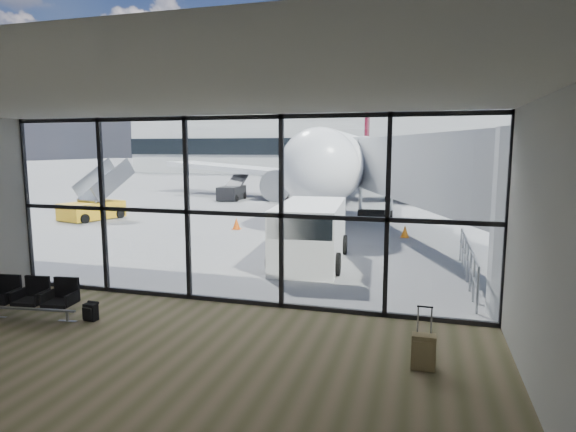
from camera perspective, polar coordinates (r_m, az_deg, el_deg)
The scene contains 21 objects.
ground at distance 50.84m, azimuth 10.93°, elevation 3.67°, with size 220.00×220.00×0.00m, color slate.
lounge_shell at distance 7.26m, azimuth -21.13°, elevation -1.12°, with size 12.02×8.01×4.51m.
glass_curtain_wall at distance 11.48m, azimuth -6.53°, elevation 0.52°, with size 12.10×0.12×4.50m.
jet_bridge at distance 17.63m, azimuth 17.70°, elevation 4.47°, with size 8.00×16.50×4.33m.
apron_railing at distance 14.39m, azimuth 20.56°, elevation -4.59°, with size 0.06×5.46×1.11m.
far_terminal at distance 72.66m, azimuth 12.09°, elevation 8.23°, with size 80.00×12.20×11.00m.
tree_0 at distance 96.15m, azimuth -15.19°, elevation 8.29°, with size 4.95×4.95×7.12m.
tree_1 at distance 93.22m, azimuth -12.00°, elevation 8.79°, with size 5.61×5.61×8.07m.
tree_2 at distance 90.60m, azimuth -8.61°, elevation 9.30°, with size 6.27×6.27×9.03m.
tree_3 at distance 88.27m, azimuth -5.00°, elevation 8.58°, with size 4.95×4.95×7.12m.
tree_4 at distance 86.33m, azimuth -1.23°, elevation 9.04°, with size 5.61×5.61×8.07m.
tree_5 at distance 84.78m, azimuth 2.70°, elevation 9.47°, with size 6.27×6.27×9.03m.
seating_row at distance 12.15m, azimuth -27.89°, elevation -8.34°, with size 2.06×0.82×0.92m.
backpack at distance 11.52m, azimuth -22.36°, elevation -10.47°, with size 0.29×0.27×0.42m.
suitcase at distance 8.76m, azimuth 15.75°, elevation -15.20°, with size 0.40×0.30×1.09m.
airliner at distance 36.89m, azimuth 7.69°, elevation 6.54°, with size 31.06×35.98×9.27m.
service_van at distance 15.64m, azimuth 2.61°, elevation -2.02°, with size 2.53×4.68×1.96m.
belt_loader at distance 35.36m, azimuth -6.64°, elevation 2.87°, with size 1.69×3.87×1.75m.
mobile_stairs at distance 27.51m, azimuth -22.06°, elevation 0.91°, with size 2.61×3.93×2.54m.
traffic_cone_a at distance 22.49m, azimuth -6.13°, elevation -0.92°, with size 0.38×0.38×0.54m.
traffic_cone_c at distance 20.91m, azimuth 13.69°, elevation -1.82°, with size 0.36×0.36×0.51m.
Camera 1 is at (4.34, -10.52, 3.74)m, focal length 30.00 mm.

